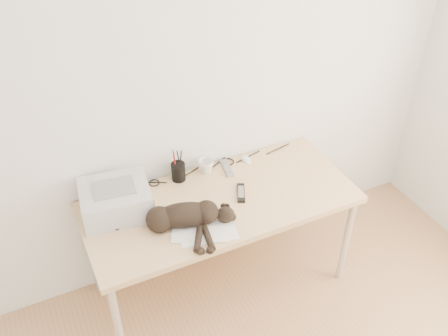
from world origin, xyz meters
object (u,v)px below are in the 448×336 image
mug (206,166)px  mouse (247,158)px  printer (116,200)px  cat (181,217)px  pen_cup (178,171)px  desk (214,208)px

mug → mouse: 0.28m
mug → printer: bearing=-169.0°
cat → printer: bearing=153.8°
pen_cup → printer: bearing=-163.7°
desk → cat: size_ratio=2.52×
desk → cat: (-0.28, -0.19, 0.20)m
printer → mouse: printer is taller
printer → mug: size_ratio=4.40×
desk → printer: (-0.57, 0.08, 0.22)m
desk → mouse: bearing=31.4°
mug → desk: bearing=-100.1°
cat → mug: bearing=67.3°
mug → pen_cup: size_ratio=0.43×
desk → printer: size_ratio=3.84×
mug → pen_cup: (-0.18, 0.01, 0.02)m
desk → pen_cup: size_ratio=7.25×
desk → mouse: size_ratio=16.38×
desk → mouse: 0.40m
printer → cat: 0.39m
pen_cup → mouse: (0.47, -0.01, -0.05)m
desk → pen_cup: (-0.15, 0.20, 0.19)m
printer → pen_cup: size_ratio=1.89×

